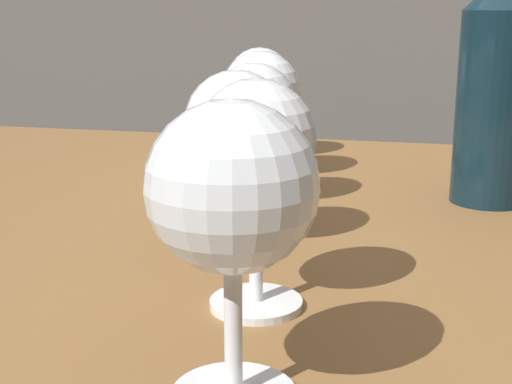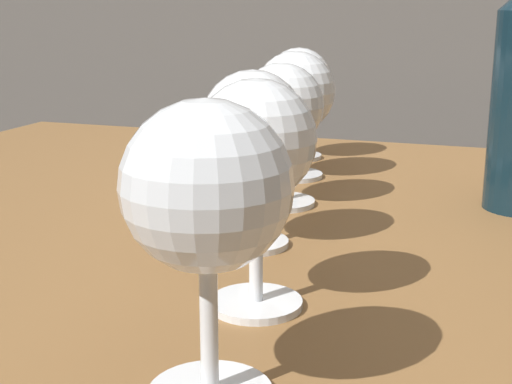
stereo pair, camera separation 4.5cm
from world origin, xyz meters
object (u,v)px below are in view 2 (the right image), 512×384
at_px(wine_glass_port, 207,196).
at_px(wine_glass_cabernet, 295,94).
at_px(wine_glass_amber, 256,145).
at_px(wine_glass_chardonnay, 281,109).
at_px(wine_glass_pinot, 299,84).
at_px(wine_glass_empty, 253,126).

relative_size(wine_glass_port, wine_glass_cabernet, 1.06).
distance_m(wine_glass_amber, wine_glass_chardonnay, 0.25).
xyz_separation_m(wine_glass_chardonnay, wine_glass_pinot, (-0.04, 0.22, 0.00)).
bearing_deg(wine_glass_port, wine_glass_empty, 104.00).
xyz_separation_m(wine_glass_cabernet, wine_glass_pinot, (-0.02, 0.10, 0.00)).
bearing_deg(wine_glass_amber, wine_glass_cabernet, 102.14).
xyz_separation_m(wine_glass_amber, wine_glass_empty, (-0.04, 0.12, -0.01)).
relative_size(wine_glass_port, wine_glass_empty, 1.06).
bearing_deg(wine_glass_amber, wine_glass_pinot, 102.41).
relative_size(wine_glass_chardonnay, wine_glass_cabernet, 0.97).
bearing_deg(wine_glass_port, wine_glass_pinot, 101.45).
relative_size(wine_glass_amber, wine_glass_empty, 1.04).
height_order(wine_glass_chardonnay, wine_glass_pinot, wine_glass_pinot).
distance_m(wine_glass_port, wine_glass_empty, 0.24).
xyz_separation_m(wine_glass_port, wine_glass_chardonnay, (-0.07, 0.36, -0.01)).
relative_size(wine_glass_port, wine_glass_chardonnay, 1.09).
bearing_deg(wine_glass_amber, wine_glass_empty, 110.06).
height_order(wine_glass_amber, wine_glass_pinot, wine_glass_amber).
xyz_separation_m(wine_glass_amber, wine_glass_chardonnay, (-0.06, 0.24, -0.01)).
bearing_deg(wine_glass_chardonnay, wine_glass_cabernet, 99.54).
distance_m(wine_glass_port, wine_glass_pinot, 0.59).
distance_m(wine_glass_empty, wine_glass_cabernet, 0.25).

